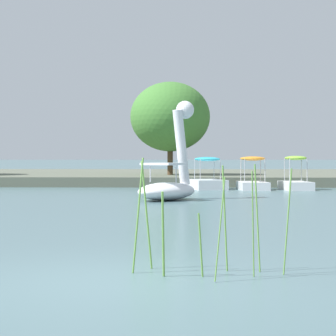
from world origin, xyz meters
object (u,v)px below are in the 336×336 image
Objects in this scene: swan_boat at (170,177)px; pedal_boat_orange at (253,179)px; tree_broadleaf_right at (170,117)px; pedal_boat_cyan at (207,180)px; pedal_boat_lime at (296,180)px.

pedal_boat_orange is (3.67, 7.72, -0.34)m from swan_boat.
swan_boat is at bearing -88.21° from tree_broadleaf_right.
pedal_boat_orange reaches higher than pedal_boat_cyan.
pedal_boat_orange is (-2.02, 0.04, 0.05)m from pedal_boat_lime.
pedal_boat_cyan is at bearing 79.32° from swan_boat.
tree_broadleaf_right reaches higher than pedal_boat_cyan.
pedal_boat_orange is 2.17m from pedal_boat_cyan.
pedal_boat_orange is at bearing 178.85° from pedal_boat_lime.
swan_boat is 1.47× the size of pedal_boat_lime.
pedal_boat_lime is 0.46× the size of tree_broadleaf_right.
pedal_boat_lime is at bearing -1.15° from pedal_boat_orange.
tree_broadleaf_right is at bearing 130.81° from pedal_boat_lime.
tree_broadleaf_right reaches higher than pedal_boat_orange.
pedal_boat_orange is at bearing -10.47° from pedal_boat_cyan.
pedal_boat_cyan is (-4.15, 0.44, 0.00)m from pedal_boat_lime.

